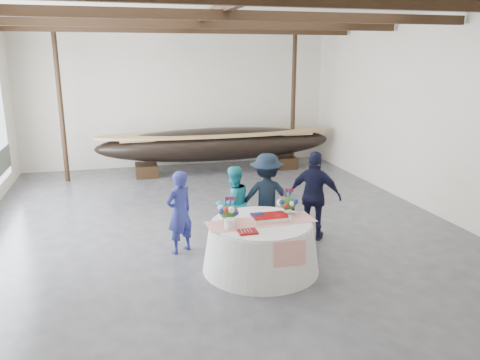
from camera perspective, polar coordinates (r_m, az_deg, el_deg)
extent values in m
cube|color=#3D3D42|center=(10.31, -2.77, -5.31)|extent=(10.00, 12.00, 0.01)
cube|color=silver|center=(15.65, -7.54, 9.97)|extent=(10.00, 0.02, 4.50)
cube|color=silver|center=(4.21, 14.25, -3.65)|extent=(10.00, 0.02, 4.50)
cube|color=silver|center=(11.84, 21.70, 7.51)|extent=(0.02, 12.00, 4.50)
cube|color=white|center=(9.72, -3.12, 20.44)|extent=(10.00, 12.00, 0.01)
cube|color=black|center=(8.73, -1.68, 19.44)|extent=(9.80, 0.12, 0.18)
cube|color=black|center=(11.17, -4.75, 18.40)|extent=(9.80, 0.12, 0.18)
cube|color=black|center=(13.64, -6.70, 17.70)|extent=(9.80, 0.12, 0.18)
cube|color=black|center=(9.71, -3.11, 19.73)|extent=(0.15, 11.76, 0.15)
cylinder|color=black|center=(14.27, -21.05, 8.66)|extent=(0.14, 0.14, 4.50)
cylinder|color=black|center=(15.21, 6.52, 9.86)|extent=(0.14, 0.14, 4.50)
cube|color=black|center=(14.55, -11.33, 1.19)|extent=(0.65, 0.84, 0.37)
cube|color=black|center=(15.44, 5.44, 2.21)|extent=(0.65, 0.84, 0.37)
ellipsoid|color=black|center=(14.69, -2.73, 4.39)|extent=(7.45, 1.49, 1.02)
cube|color=#9E7A4C|center=(14.64, -2.74, 5.46)|extent=(5.96, 0.98, 0.06)
cone|color=silver|center=(8.06, 2.56, -8.07)|extent=(1.99, 1.99, 0.82)
cylinder|color=silver|center=(7.91, 2.60, -5.26)|extent=(1.69, 1.69, 0.04)
cube|color=red|center=(7.90, 2.60, -5.10)|extent=(1.87, 0.64, 0.01)
cube|color=white|center=(7.99, 3.60, -4.63)|extent=(0.60, 0.40, 0.07)
cylinder|color=white|center=(7.59, -1.25, -5.31)|extent=(0.18, 0.18, 0.16)
cylinder|color=white|center=(8.02, -1.84, -4.02)|extent=(0.18, 0.18, 0.21)
cube|color=maroon|center=(7.42, 0.94, -6.32)|extent=(0.30, 0.24, 0.03)
cone|color=silver|center=(7.92, 6.14, -4.68)|extent=(0.09, 0.09, 0.12)
imported|color=navy|center=(8.67, -7.39, -3.90)|extent=(0.68, 0.62, 1.56)
imported|color=teal|center=(9.15, -0.84, -2.93)|extent=(0.88, 0.78, 1.51)
imported|color=black|center=(9.21, 3.27, -2.08)|extent=(1.25, 0.92, 1.74)
imported|color=black|center=(9.31, 9.08, -1.94)|extent=(1.10, 0.96, 1.78)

